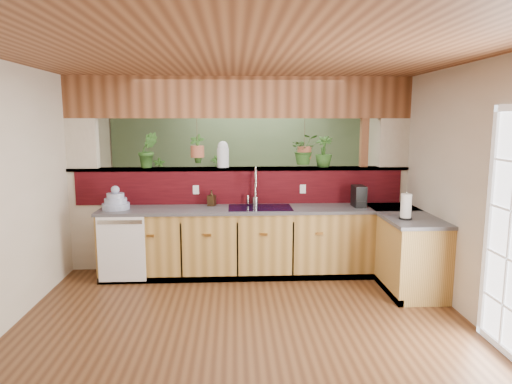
{
  "coord_description": "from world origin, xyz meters",
  "views": [
    {
      "loc": [
        -0.09,
        -4.84,
        2.02
      ],
      "look_at": [
        0.18,
        0.7,
        1.15
      ],
      "focal_mm": 32.0,
      "sensor_mm": 36.0,
      "label": 1
    }
  ],
  "objects_px": {
    "soap_dispenser": "(212,198)",
    "paper_towel": "(406,207)",
    "glass_jar": "(223,154)",
    "faucet": "(255,185)",
    "coffee_maker": "(359,197)",
    "shelving_console": "(194,206)",
    "dish_stack": "(116,202)"
  },
  "relations": [
    {
      "from": "soap_dispenser",
      "to": "paper_towel",
      "type": "height_order",
      "value": "paper_towel"
    },
    {
      "from": "paper_towel",
      "to": "glass_jar",
      "type": "distance_m",
      "value": 2.47
    },
    {
      "from": "faucet",
      "to": "paper_towel",
      "type": "height_order",
      "value": "faucet"
    },
    {
      "from": "coffee_maker",
      "to": "shelving_console",
      "type": "distance_m",
      "value": 3.32
    },
    {
      "from": "dish_stack",
      "to": "faucet",
      "type": "bearing_deg",
      "value": 5.04
    },
    {
      "from": "faucet",
      "to": "coffee_maker",
      "type": "bearing_deg",
      "value": -6.37
    },
    {
      "from": "coffee_maker",
      "to": "shelving_console",
      "type": "relative_size",
      "value": 0.2
    },
    {
      "from": "glass_jar",
      "to": "shelving_console",
      "type": "xyz_separation_m",
      "value": [
        -0.58,
        1.9,
        -1.07
      ]
    },
    {
      "from": "dish_stack",
      "to": "glass_jar",
      "type": "bearing_deg",
      "value": 15.66
    },
    {
      "from": "coffee_maker",
      "to": "soap_dispenser",
      "type": "bearing_deg",
      "value": 173.27
    },
    {
      "from": "shelving_console",
      "to": "soap_dispenser",
      "type": "bearing_deg",
      "value": -71.85
    },
    {
      "from": "dish_stack",
      "to": "soap_dispenser",
      "type": "distance_m",
      "value": 1.23
    },
    {
      "from": "faucet",
      "to": "glass_jar",
      "type": "distance_m",
      "value": 0.62
    },
    {
      "from": "dish_stack",
      "to": "glass_jar",
      "type": "distance_m",
      "value": 1.53
    },
    {
      "from": "glass_jar",
      "to": "shelving_console",
      "type": "height_order",
      "value": "glass_jar"
    },
    {
      "from": "dish_stack",
      "to": "coffee_maker",
      "type": "relative_size",
      "value": 1.25
    },
    {
      "from": "faucet",
      "to": "dish_stack",
      "type": "relative_size",
      "value": 1.51
    },
    {
      "from": "coffee_maker",
      "to": "shelving_console",
      "type": "bearing_deg",
      "value": 134.18
    },
    {
      "from": "dish_stack",
      "to": "soap_dispenser",
      "type": "bearing_deg",
      "value": 7.99
    },
    {
      "from": "dish_stack",
      "to": "paper_towel",
      "type": "xyz_separation_m",
      "value": [
        3.48,
        -0.77,
        0.05
      ]
    },
    {
      "from": "coffee_maker",
      "to": "glass_jar",
      "type": "distance_m",
      "value": 1.9
    },
    {
      "from": "faucet",
      "to": "dish_stack",
      "type": "xyz_separation_m",
      "value": [
        -1.79,
        -0.16,
        -0.19
      ]
    },
    {
      "from": "soap_dispenser",
      "to": "glass_jar",
      "type": "height_order",
      "value": "glass_jar"
    },
    {
      "from": "coffee_maker",
      "to": "paper_towel",
      "type": "bearing_deg",
      "value": -68.83
    },
    {
      "from": "soap_dispenser",
      "to": "faucet",
      "type": "bearing_deg",
      "value": -1.24
    },
    {
      "from": "faucet",
      "to": "shelving_console",
      "type": "height_order",
      "value": "faucet"
    },
    {
      "from": "faucet",
      "to": "glass_jar",
      "type": "bearing_deg",
      "value": 152.19
    },
    {
      "from": "soap_dispenser",
      "to": "glass_jar",
      "type": "bearing_deg",
      "value": 54.53
    },
    {
      "from": "soap_dispenser",
      "to": "shelving_console",
      "type": "height_order",
      "value": "soap_dispenser"
    },
    {
      "from": "dish_stack",
      "to": "coffee_maker",
      "type": "distance_m",
      "value": 3.15
    },
    {
      "from": "dish_stack",
      "to": "coffee_maker",
      "type": "xyz_separation_m",
      "value": [
        3.15,
        0.01,
        0.03
      ]
    },
    {
      "from": "dish_stack",
      "to": "soap_dispenser",
      "type": "xyz_separation_m",
      "value": [
        1.21,
        0.17,
        0.01
      ]
    }
  ]
}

